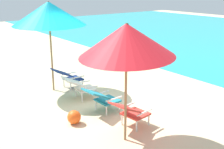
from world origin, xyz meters
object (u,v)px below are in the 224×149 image
object	(u,v)px
beach_umbrella_right	(127,40)
lounge_chair_near_left	(80,86)
beach_umbrella_left	(49,13)
beach_ball	(74,117)
lounge_chair_far_left	(68,76)
lounge_chair_near_right	(102,97)
lounge_chair_far_right	(130,111)

from	to	relation	value
beach_umbrella_right	lounge_chair_near_left	bearing A→B (deg)	170.60
beach_umbrella_left	beach_ball	xyz separation A→B (m)	(2.32, -0.62, -2.13)
lounge_chair_far_left	lounge_chair_near_right	size ratio (longest dim) A/B	0.98
lounge_chair_near_left	lounge_chair_near_right	distance (m)	1.07
lounge_chair_near_right	lounge_chair_far_right	xyz separation A→B (m)	(1.03, 0.03, 0.00)
lounge_chair_near_left	beach_umbrella_right	distance (m)	2.99
lounge_chair_far_right	beach_umbrella_left	xyz separation A→B (m)	(-3.24, -0.28, 1.89)
lounge_chair_far_left	beach_umbrella_left	world-z (taller)	beach_umbrella_left
lounge_chair_near_right	lounge_chair_far_left	bearing A→B (deg)	175.34
lounge_chair_far_left	beach_umbrella_left	size ratio (longest dim) A/B	0.32
lounge_chair_near_left	beach_umbrella_right	bearing A→B (deg)	-9.40
lounge_chair_far_left	beach_umbrella_right	xyz separation A→B (m)	(3.40, -0.56, 1.67)
beach_umbrella_right	beach_ball	xyz separation A→B (m)	(-1.26, -0.47, -1.92)
lounge_chair_near_right	lounge_chair_far_right	size ratio (longest dim) A/B	0.95
beach_umbrella_right	lounge_chair_near_right	bearing A→B (deg)	163.99
beach_umbrella_left	lounge_chair_near_right	bearing A→B (deg)	6.26
lounge_chair_near_right	beach_ball	distance (m)	0.90
lounge_chair_far_right	beach_umbrella_right	bearing A→B (deg)	-51.54
lounge_chair_near_right	beach_umbrella_right	size ratio (longest dim) A/B	0.37
lounge_chair_far_right	beach_umbrella_left	world-z (taller)	beach_umbrella_left
lounge_chair_far_right	beach_ball	bearing A→B (deg)	-135.80
lounge_chair_near_left	lounge_chair_far_right	world-z (taller)	same
lounge_chair_far_left	lounge_chair_far_right	size ratio (longest dim) A/B	0.94
lounge_chair_near_left	beach_ball	xyz separation A→B (m)	(1.18, -0.88, -0.24)
lounge_chair_near_left	beach_umbrella_right	xyz separation A→B (m)	(2.45, -0.41, 1.67)
lounge_chair_near_left	lounge_chair_near_right	xyz separation A→B (m)	(1.07, -0.01, 0.00)
lounge_chair_near_left	lounge_chair_far_right	distance (m)	2.11
lounge_chair_near_right	beach_ball	world-z (taller)	lounge_chair_near_right
beach_umbrella_right	beach_ball	bearing A→B (deg)	-159.64
lounge_chair_near_right	lounge_chair_near_left	bearing A→B (deg)	179.40
lounge_chair_near_right	beach_ball	size ratio (longest dim) A/B	2.80
beach_umbrella_left	beach_umbrella_right	bearing A→B (deg)	-2.44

